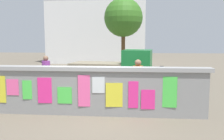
{
  "coord_description": "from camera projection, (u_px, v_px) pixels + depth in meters",
  "views": [
    {
      "loc": [
        1.17,
        -7.07,
        2.24
      ],
      "look_at": [
        0.32,
        2.28,
        1.11
      ],
      "focal_mm": 38.74,
      "sensor_mm": 36.0,
      "label": 1
    }
  ],
  "objects": [
    {
      "name": "tree_roadside",
      "position": [
        123.0,
        18.0,
        16.86
      ],
      "size": [
        2.7,
        2.7,
        5.21
      ],
      "color": "brown",
      "rests_on": "ground"
    },
    {
      "name": "person_bystander",
      "position": [
        138.0,
        78.0,
        8.19
      ],
      "size": [
        0.46,
        0.46,
        1.62
      ],
      "color": "yellow",
      "rests_on": "ground"
    },
    {
      "name": "ground",
      "position": [
        115.0,
        77.0,
        15.27
      ],
      "size": [
        60.0,
        60.0,
        0.0
      ],
      "primitive_type": "plane",
      "color": "#6B6051"
    },
    {
      "name": "auto_rickshaw_truck",
      "position": [
        116.0,
        71.0,
        10.93
      ],
      "size": [
        3.76,
        1.96,
        1.85
      ],
      "color": "black",
      "rests_on": "ground"
    },
    {
      "name": "person_walking",
      "position": [
        46.0,
        71.0,
        10.24
      ],
      "size": [
        0.37,
        0.37,
        1.62
      ],
      "color": "#3F994C",
      "rests_on": "ground"
    },
    {
      "name": "bicycle_near",
      "position": [
        164.0,
        77.0,
        12.47
      ],
      "size": [
        1.71,
        0.44,
        0.95
      ],
      "color": "black",
      "rests_on": "ground"
    },
    {
      "name": "poster_wall",
      "position": [
        94.0,
        90.0,
        7.27
      ],
      "size": [
        6.83,
        0.42,
        1.48
      ],
      "color": "gray",
      "rests_on": "ground"
    },
    {
      "name": "motorcycle",
      "position": [
        28.0,
        90.0,
        8.74
      ],
      "size": [
        1.88,
        0.66,
        0.87
      ],
      "color": "black",
      "rests_on": "ground"
    },
    {
      "name": "building_background",
      "position": [
        99.0,
        29.0,
        26.31
      ],
      "size": [
        10.02,
        7.06,
        7.02
      ],
      "color": "silver",
      "rests_on": "ground"
    }
  ]
}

